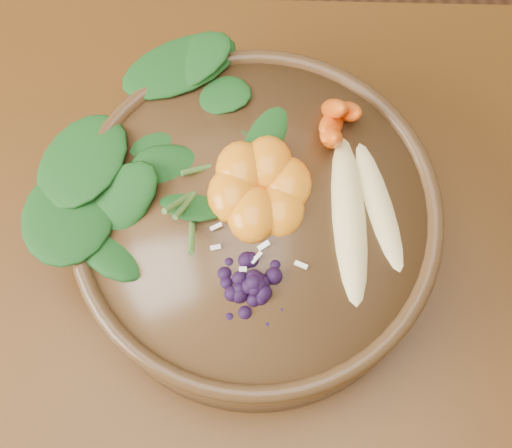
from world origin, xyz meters
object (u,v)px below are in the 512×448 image
object	(u,v)px
banana_halves	(367,205)
kale_heap	(203,125)
stoneware_bowl	(256,228)
dining_table	(100,433)
mandarin_cluster	(260,181)
blueberry_pile	(255,279)
carrot_cluster	(331,100)

from	to	relation	value
banana_halves	kale_heap	bearing A→B (deg)	156.45
stoneware_bowl	dining_table	bearing A→B (deg)	-131.27
mandarin_cluster	blueberry_pile	xyz separation A→B (m)	(-0.00, -0.08, 0.00)
carrot_cluster	blueberry_pile	xyz separation A→B (m)	(-0.06, -0.15, -0.02)
carrot_cluster	banana_halves	bearing A→B (deg)	-66.94
kale_heap	carrot_cluster	size ratio (longest dim) A/B	2.38
stoneware_bowl	kale_heap	xyz separation A→B (m)	(-0.05, 0.07, 0.07)
carrot_cluster	banana_halves	size ratio (longest dim) A/B	0.49
banana_halves	stoneware_bowl	bearing A→B (deg)	-177.26
stoneware_bowl	blueberry_pile	xyz separation A→B (m)	(0.00, -0.07, 0.06)
kale_heap	blueberry_pile	distance (m)	0.14
stoneware_bowl	carrot_cluster	distance (m)	0.13
banana_halves	blueberry_pile	xyz separation A→B (m)	(-0.09, -0.07, 0.01)
dining_table	blueberry_pile	world-z (taller)	blueberry_pile
kale_heap	carrot_cluster	bearing A→B (deg)	8.45
banana_halves	mandarin_cluster	bearing A→B (deg)	170.25
kale_heap	banana_halves	bearing A→B (deg)	-25.61
stoneware_bowl	banana_halves	world-z (taller)	banana_halves
dining_table	kale_heap	world-z (taller)	kale_heap
stoneware_bowl	carrot_cluster	xyz separation A→B (m)	(0.06, 0.08, 0.09)
kale_heap	mandarin_cluster	world-z (taller)	kale_heap
stoneware_bowl	carrot_cluster	size ratio (longest dim) A/B	3.62
kale_heap	mandarin_cluster	bearing A→B (deg)	-43.85
dining_table	kale_heap	size ratio (longest dim) A/B	7.76
stoneware_bowl	kale_heap	bearing A→B (deg)	124.81
kale_heap	mandarin_cluster	size ratio (longest dim) A/B	2.07
kale_heap	banana_halves	distance (m)	0.15
carrot_cluster	mandarin_cluster	size ratio (longest dim) A/B	0.87
dining_table	banana_halves	world-z (taller)	banana_halves
banana_halves	blueberry_pile	distance (m)	0.11
stoneware_bowl	mandarin_cluster	world-z (taller)	mandarin_cluster
carrot_cluster	banana_halves	xyz separation A→B (m)	(0.03, -0.08, -0.03)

